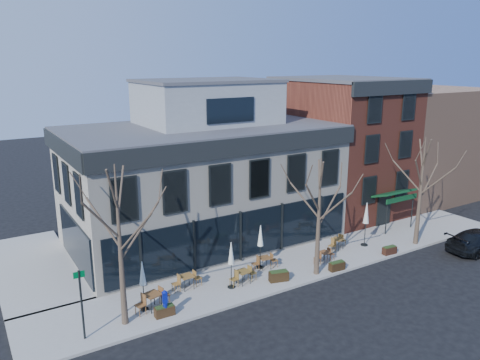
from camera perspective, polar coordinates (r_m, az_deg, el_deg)
ground at (r=30.19m, az=-0.05°, el=-10.13°), size 120.00×120.00×0.00m
sidewalk_front at (r=30.29m, az=7.45°, el=-10.02°), size 33.50×4.70×0.15m
sidewalk_side at (r=32.08m, az=-23.79°, el=-9.76°), size 4.50×12.00×0.15m
corner_building at (r=32.86m, az=-4.58°, el=0.62°), size 18.39×10.39×11.10m
red_brick_building at (r=40.02m, az=12.19°, el=4.18°), size 8.20×11.78×11.18m
bg_building at (r=48.14m, az=19.99°, el=4.56°), size 12.00×12.00×10.00m
tree_corner at (r=22.61m, az=-14.40°, el=-7.61°), size 3.93×3.98×7.92m
tree_mid at (r=27.55m, az=9.61°, el=-4.32°), size 3.50×3.55×7.04m
tree_right at (r=33.89m, az=21.19°, el=-1.14°), size 3.72×3.77×7.48m
sign_pole at (r=22.81m, az=-18.77°, el=-13.76°), size 0.50×0.10×3.40m
call_box at (r=24.20m, az=-9.13°, el=-14.52°), size 0.29×0.29×1.45m
cafe_set_0 at (r=25.04m, az=-10.61°, el=-14.13°), size 2.04×0.96×1.05m
cafe_set_1 at (r=26.80m, az=-6.50°, el=-12.07°), size 1.80×0.74×0.94m
cafe_set_2 at (r=27.19m, az=0.39°, el=-11.57°), size 1.82×0.79×0.94m
cafe_set_3 at (r=28.99m, az=3.04°, el=-9.90°), size 1.76×0.77×0.91m
cafe_set_4 at (r=30.33m, az=10.23°, el=-9.06°), size 1.60×0.67×0.83m
cafe_set_5 at (r=32.39m, az=11.77°, el=-7.48°), size 1.81×0.92×0.93m
umbrella_0 at (r=24.48m, az=-11.79°, el=-11.37°), size 0.43×0.43×2.66m
umbrella_1 at (r=26.13m, az=-1.08°, el=-9.21°), size 0.44×0.44×2.72m
umbrella_2 at (r=28.51m, az=2.51°, el=-7.07°), size 0.44×0.44×2.77m
umbrella_4 at (r=32.91m, az=15.14°, el=-4.18°), size 0.49×0.49×3.08m
planter_0 at (r=24.48m, az=-9.18°, el=-15.47°), size 1.01×0.43×0.56m
planter_1 at (r=27.63m, az=4.75°, el=-11.57°), size 1.21×0.74×0.63m
planter_2 at (r=29.43m, az=11.73°, el=-10.21°), size 1.04×0.48×0.56m
planter_3 at (r=32.59m, az=17.76°, el=-8.14°), size 1.00×0.47×0.55m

